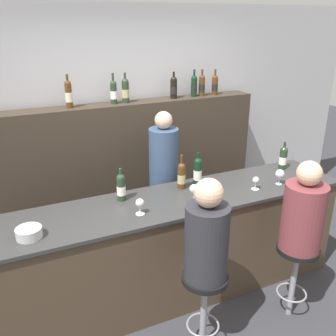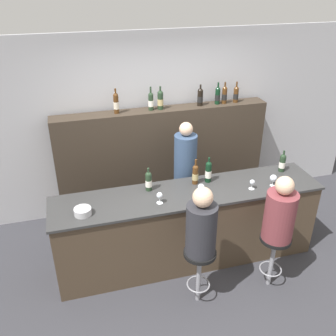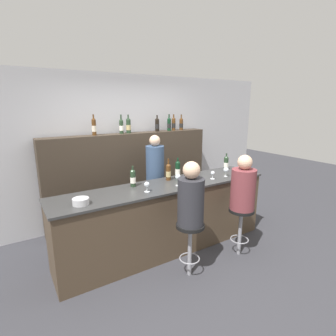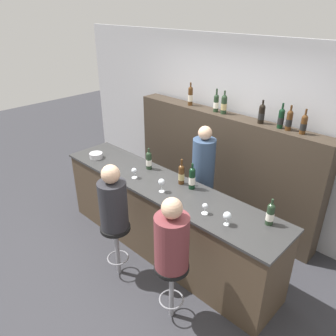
# 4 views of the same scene
# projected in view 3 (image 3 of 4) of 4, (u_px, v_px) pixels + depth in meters

# --- Properties ---
(ground_plane) EXTENTS (16.00, 16.00, 0.00)m
(ground_plane) POSITION_uv_depth(u_px,v_px,m) (179.00, 258.00, 3.65)
(ground_plane) COLOR #333338
(wall_back) EXTENTS (6.40, 0.05, 2.60)m
(wall_back) POSITION_uv_depth(u_px,v_px,m) (126.00, 149.00, 4.76)
(wall_back) COLOR #B2B2B7
(wall_back) RESTS_ON ground_plane
(bar_counter) EXTENTS (3.19, 0.67, 0.99)m
(bar_counter) POSITION_uv_depth(u_px,v_px,m) (167.00, 217.00, 3.79)
(bar_counter) COLOR #473828
(bar_counter) RESTS_ON ground_plane
(back_bar_cabinet) EXTENTS (2.99, 0.28, 1.60)m
(back_bar_cabinet) POSITION_uv_depth(u_px,v_px,m) (132.00, 178.00, 4.69)
(back_bar_cabinet) COLOR #382D23
(back_bar_cabinet) RESTS_ON ground_plane
(wine_bottle_counter_0) EXTENTS (0.08, 0.08, 0.29)m
(wine_bottle_counter_0) POSITION_uv_depth(u_px,v_px,m) (133.00, 178.00, 3.56)
(wine_bottle_counter_0) COLOR #233823
(wine_bottle_counter_0) RESTS_ON bar_counter
(wine_bottle_counter_1) EXTENTS (0.07, 0.07, 0.32)m
(wine_bottle_counter_1) POSITION_uv_depth(u_px,v_px,m) (168.00, 172.00, 3.85)
(wine_bottle_counter_1) COLOR #4C2D14
(wine_bottle_counter_1) RESTS_ON bar_counter
(wine_bottle_counter_2) EXTENTS (0.08, 0.08, 0.32)m
(wine_bottle_counter_2) POSITION_uv_depth(u_px,v_px,m) (178.00, 170.00, 3.94)
(wine_bottle_counter_2) COLOR black
(wine_bottle_counter_2) RESTS_ON bar_counter
(wine_bottle_counter_3) EXTENTS (0.08, 0.08, 0.29)m
(wine_bottle_counter_3) POSITION_uv_depth(u_px,v_px,m) (226.00, 163.00, 4.46)
(wine_bottle_counter_3) COLOR #233823
(wine_bottle_counter_3) RESTS_ON bar_counter
(wine_bottle_backbar_0) EXTENTS (0.07, 0.07, 0.33)m
(wine_bottle_backbar_0) POSITION_uv_depth(u_px,v_px,m) (94.00, 127.00, 4.15)
(wine_bottle_backbar_0) COLOR #4C2D14
(wine_bottle_backbar_0) RESTS_ON back_bar_cabinet
(wine_bottle_backbar_1) EXTENTS (0.07, 0.07, 0.32)m
(wine_bottle_backbar_1) POSITION_uv_depth(u_px,v_px,m) (121.00, 126.00, 4.39)
(wine_bottle_backbar_1) COLOR #233823
(wine_bottle_backbar_1) RESTS_ON back_bar_cabinet
(wine_bottle_backbar_2) EXTENTS (0.08, 0.08, 0.31)m
(wine_bottle_backbar_2) POSITION_uv_depth(u_px,v_px,m) (128.00, 126.00, 4.46)
(wine_bottle_backbar_2) COLOR #233823
(wine_bottle_backbar_2) RESTS_ON back_bar_cabinet
(wine_bottle_backbar_3) EXTENTS (0.08, 0.08, 0.29)m
(wine_bottle_backbar_3) POSITION_uv_depth(u_px,v_px,m) (157.00, 125.00, 4.75)
(wine_bottle_backbar_3) COLOR black
(wine_bottle_backbar_3) RESTS_ON back_bar_cabinet
(wine_bottle_backbar_4) EXTENTS (0.07, 0.07, 0.31)m
(wine_bottle_backbar_4) POSITION_uv_depth(u_px,v_px,m) (169.00, 124.00, 4.89)
(wine_bottle_backbar_4) COLOR black
(wine_bottle_backbar_4) RESTS_ON back_bar_cabinet
(wine_bottle_backbar_5) EXTENTS (0.07, 0.07, 0.30)m
(wine_bottle_backbar_5) POSITION_uv_depth(u_px,v_px,m) (174.00, 124.00, 4.94)
(wine_bottle_backbar_5) COLOR #4C2D14
(wine_bottle_backbar_5) RESTS_ON back_bar_cabinet
(wine_bottle_backbar_6) EXTENTS (0.07, 0.07, 0.29)m
(wine_bottle_backbar_6) POSITION_uv_depth(u_px,v_px,m) (181.00, 124.00, 5.03)
(wine_bottle_backbar_6) COLOR #4C2D14
(wine_bottle_backbar_6) RESTS_ON back_bar_cabinet
(wine_glass_0) EXTENTS (0.07, 0.07, 0.13)m
(wine_glass_0) POSITION_uv_depth(u_px,v_px,m) (147.00, 185.00, 3.35)
(wine_glass_0) COLOR silver
(wine_glass_0) RESTS_ON bar_counter
(wine_glass_1) EXTENTS (0.08, 0.08, 0.17)m
(wine_glass_1) POSITION_uv_depth(u_px,v_px,m) (178.00, 177.00, 3.59)
(wine_glass_1) COLOR silver
(wine_glass_1) RESTS_ON bar_counter
(wine_glass_2) EXTENTS (0.07, 0.07, 0.12)m
(wine_glass_2) POSITION_uv_depth(u_px,v_px,m) (213.00, 174.00, 3.93)
(wine_glass_2) COLOR silver
(wine_glass_2) RESTS_ON bar_counter
(wine_glass_3) EXTENTS (0.08, 0.08, 0.15)m
(wine_glass_3) POSITION_uv_depth(u_px,v_px,m) (226.00, 170.00, 4.07)
(wine_glass_3) COLOR silver
(wine_glass_3) RESTS_ON bar_counter
(metal_bowl) EXTENTS (0.18, 0.18, 0.07)m
(metal_bowl) POSITION_uv_depth(u_px,v_px,m) (81.00, 201.00, 2.93)
(metal_bowl) COLOR #B7B7BC
(metal_bowl) RESTS_ON bar_counter
(bar_stool_left) EXTENTS (0.35, 0.35, 0.69)m
(bar_stool_left) POSITION_uv_depth(u_px,v_px,m) (190.00, 236.00, 3.18)
(bar_stool_left) COLOR gray
(bar_stool_left) RESTS_ON ground_plane
(guest_seated_left) EXTENTS (0.31, 0.31, 0.77)m
(guest_seated_left) POSITION_uv_depth(u_px,v_px,m) (191.00, 198.00, 3.06)
(guest_seated_left) COLOR #28282D
(guest_seated_left) RESTS_ON bar_stool_left
(bar_stool_right) EXTENTS (0.35, 0.35, 0.69)m
(bar_stool_right) POSITION_uv_depth(u_px,v_px,m) (241.00, 219.00, 3.63)
(bar_stool_right) COLOR gray
(bar_stool_right) RESTS_ON ground_plane
(guest_seated_right) EXTENTS (0.33, 0.33, 0.75)m
(guest_seated_right) POSITION_uv_depth(u_px,v_px,m) (243.00, 187.00, 3.52)
(guest_seated_right) COLOR brown
(guest_seated_right) RESTS_ON bar_stool_right
(bartender) EXTENTS (0.29, 0.29, 1.62)m
(bartender) POSITION_uv_depth(u_px,v_px,m) (155.00, 188.00, 4.28)
(bartender) COLOR #334766
(bartender) RESTS_ON ground_plane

